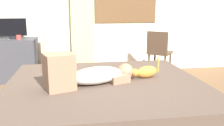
% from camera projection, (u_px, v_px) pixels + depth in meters
% --- Properties ---
extents(bed, '(2.07, 1.92, 0.53)m').
position_uv_depth(bed, '(106.00, 106.00, 2.66)').
color(bed, '#38383D').
rests_on(bed, ground).
extents(person_lying, '(0.93, 0.52, 0.34)m').
position_uv_depth(person_lying, '(87.00, 74.00, 2.47)').
color(person_lying, silver).
rests_on(person_lying, bed).
extents(cat, '(0.34, 0.19, 0.21)m').
position_uv_depth(cat, '(146.00, 72.00, 2.73)').
color(cat, '#C67A2D').
rests_on(cat, bed).
extents(desk, '(0.90, 0.56, 0.74)m').
position_uv_depth(desk, '(11.00, 60.00, 4.43)').
color(desk, '#38383D').
rests_on(desk, ground).
extents(tv_monitor, '(0.48, 0.10, 0.35)m').
position_uv_depth(tv_monitor, '(12.00, 28.00, 4.31)').
color(tv_monitor, black).
rests_on(tv_monitor, desk).
extents(cup, '(0.08, 0.08, 0.08)m').
position_uv_depth(cup, '(19.00, 37.00, 4.22)').
color(cup, '#B23D38').
rests_on(cup, desk).
extents(chair_by_desk, '(0.41, 0.41, 0.86)m').
position_uv_depth(chair_by_desk, '(50.00, 52.00, 4.39)').
color(chair_by_desk, tan).
rests_on(chair_by_desk, ground).
extents(chair_spare, '(0.53, 0.53, 0.86)m').
position_uv_depth(chair_spare, '(159.00, 51.00, 4.53)').
color(chair_spare, '#4C3828').
rests_on(chair_spare, ground).
extents(curtain_left, '(0.44, 0.06, 2.45)m').
position_uv_depth(curtain_left, '(82.00, 10.00, 4.70)').
color(curtain_left, '#ADCC75').
rests_on(curtain_left, ground).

